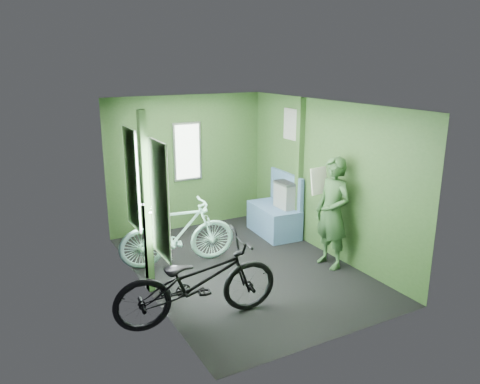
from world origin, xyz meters
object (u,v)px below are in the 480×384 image
Objects in this scene: bicycle_mint at (179,265)px; bench_seat at (275,216)px; bicycle_black at (199,320)px; passenger at (332,213)px; waste_box at (286,209)px.

bicycle_mint is 1.60× the size of bench_seat.
bench_seat reaches higher than bicycle_black.
bench_seat is (2.27, 1.93, 0.31)m from bicycle_black.
waste_box is at bearing 169.69° from passenger.
passenger is 1.53× the size of bench_seat.
bicycle_mint is at bearing -6.72° from bicycle_black.
bench_seat reaches higher than bicycle_mint.
bicycle_mint is 2.10m from waste_box.
bicycle_mint is 1.99m from bench_seat.
bench_seat is at bearing 125.53° from waste_box.
bicycle_black is 3.00m from waste_box.
waste_box is (2.03, 0.27, 0.47)m from bicycle_mint.
bicycle_black is at bearing -83.52° from passenger.
waste_box is (0.12, 1.31, -0.33)m from passenger.
bicycle_mint reaches higher than bicycle_black.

